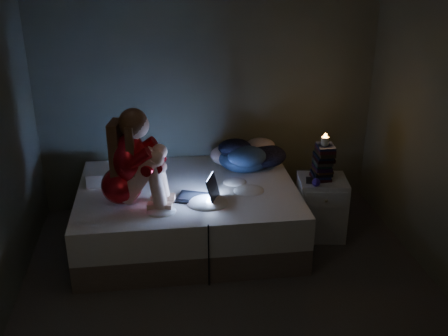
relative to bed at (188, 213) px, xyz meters
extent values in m
cube|color=#4A4644|center=(0.29, -1.10, -0.30)|extent=(3.60, 3.80, 0.02)
cube|color=#42483B|center=(0.29, 0.81, 1.01)|extent=(3.60, 0.02, 2.60)
cube|color=silver|center=(-0.74, 0.24, 0.35)|extent=(0.45, 0.32, 0.13)
cube|color=silver|center=(1.33, -0.09, 0.02)|extent=(0.52, 0.47, 0.62)
cylinder|color=beige|center=(1.32, -0.08, 0.73)|extent=(0.07, 0.07, 0.08)
cube|color=black|center=(1.19, -0.13, 0.34)|extent=(0.09, 0.15, 0.01)
sphere|color=#371E96|center=(1.23, -0.25, 0.37)|extent=(0.08, 0.08, 0.08)
camera|label=1|loc=(-0.25, -4.60, 2.47)|focal=42.19mm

